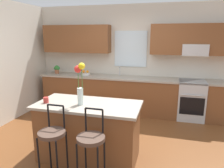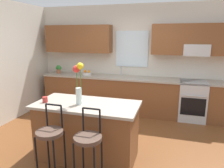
{
  "view_description": "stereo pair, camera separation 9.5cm",
  "coord_description": "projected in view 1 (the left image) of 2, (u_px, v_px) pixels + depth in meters",
  "views": [
    {
      "loc": [
        0.94,
        -3.34,
        1.95
      ],
      "look_at": [
        -0.1,
        0.55,
        1.0
      ],
      "focal_mm": 33.39,
      "sensor_mm": 36.0,
      "label": 1
    },
    {
      "loc": [
        1.03,
        -3.31,
        1.95
      ],
      "look_at": [
        -0.1,
        0.55,
        1.0
      ],
      "focal_mm": 33.39,
      "sensor_mm": 36.0,
      "label": 2
    }
  ],
  "objects": [
    {
      "name": "ground_plane",
      "position": [
        110.0,
        144.0,
        3.82
      ],
      "size": [
        14.0,
        14.0,
        0.0
      ],
      "primitive_type": "plane",
      "color": "brown"
    },
    {
      "name": "back_wall_assembly",
      "position": [
        132.0,
        52.0,
        5.33
      ],
      "size": [
        5.6,
        0.5,
        2.7
      ],
      "color": "beige",
      "rests_on": "ground"
    },
    {
      "name": "counter_run",
      "position": [
        128.0,
        95.0,
        5.31
      ],
      "size": [
        4.56,
        0.64,
        0.92
      ],
      "color": "brown",
      "rests_on": "ground"
    },
    {
      "name": "sink_faucet",
      "position": [
        120.0,
        70.0,
        5.37
      ],
      "size": [
        0.02,
        0.13,
        0.23
      ],
      "color": "#B7BABC",
      "rests_on": "counter_run"
    },
    {
      "name": "oven_range",
      "position": [
        191.0,
        100.0,
        4.91
      ],
      "size": [
        0.6,
        0.64,
        0.92
      ],
      "color": "#B7BABC",
      "rests_on": "ground"
    },
    {
      "name": "kitchen_island",
      "position": [
        89.0,
        131.0,
        3.31
      ],
      "size": [
        1.61,
        0.79,
        0.92
      ],
      "color": "brown",
      "rests_on": "ground"
    },
    {
      "name": "bar_stool_near",
      "position": [
        52.0,
        136.0,
        2.77
      ],
      "size": [
        0.36,
        0.36,
        1.04
      ],
      "color": "black",
      "rests_on": "ground"
    },
    {
      "name": "bar_stool_middle",
      "position": [
        91.0,
        142.0,
        2.63
      ],
      "size": [
        0.36,
        0.36,
        1.04
      ],
      "color": "black",
      "rests_on": "ground"
    },
    {
      "name": "flower_vase",
      "position": [
        80.0,
        82.0,
        3.08
      ],
      "size": [
        0.17,
        0.11,
        0.64
      ],
      "color": "silver",
      "rests_on": "kitchen_island"
    },
    {
      "name": "mug_ceramic",
      "position": [
        46.0,
        100.0,
        3.23
      ],
      "size": [
        0.08,
        0.08,
        0.09
      ],
      "primitive_type": "cylinder",
      "color": "#A52D28",
      "rests_on": "kitchen_island"
    },
    {
      "name": "fruit_bowl_oranges",
      "position": [
        86.0,
        73.0,
        5.49
      ],
      "size": [
        0.24,
        0.24,
        0.13
      ],
      "color": "silver",
      "rests_on": "counter_run"
    },
    {
      "name": "potted_plant_small",
      "position": [
        57.0,
        69.0,
        5.68
      ],
      "size": [
        0.18,
        0.12,
        0.23
      ],
      "color": "#9E5B3D",
      "rests_on": "counter_run"
    }
  ]
}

